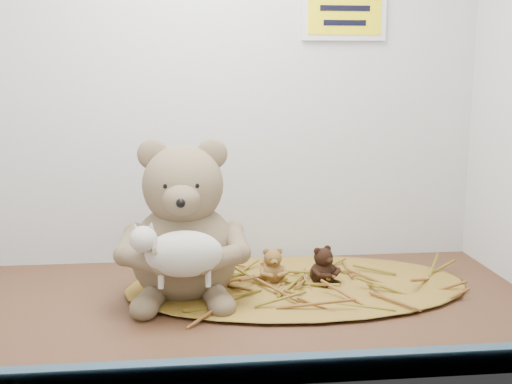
{
  "coord_description": "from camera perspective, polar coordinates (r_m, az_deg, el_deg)",
  "views": [
    {
      "loc": [
        -4.26,
        -109.58,
        42.06
      ],
      "look_at": [
        7.94,
        1.82,
        20.69
      ],
      "focal_mm": 45.0,
      "sensor_mm": 36.0,
      "label": 1
    }
  ],
  "objects": [
    {
      "name": "mini_teddy_brown",
      "position": [
        1.26,
        5.95,
        -6.35
      ],
      "size": [
        8.5,
        8.61,
        7.51
      ],
      "primitive_type": null,
      "rotation": [
        0.0,
        0.0,
        0.55
      ],
      "color": "black",
      "rests_on": "straw_bed"
    },
    {
      "name": "alcove_shell",
      "position": [
        1.19,
        -4.29,
        12.19
      ],
      "size": [
        120.4,
        60.2,
        90.4
      ],
      "color": "#482918",
      "rests_on": "ground"
    },
    {
      "name": "straw_bed",
      "position": [
        1.27,
        3.7,
        -8.24
      ],
      "size": [
        67.12,
        38.97,
        1.3
      ],
      "primitive_type": "ellipsoid",
      "color": "olive",
      "rests_on": "shelf_floor"
    },
    {
      "name": "mini_teddy_tan",
      "position": [
        1.26,
        1.5,
        -6.43
      ],
      "size": [
        5.88,
        6.18,
        7.01
      ],
      "primitive_type": null,
      "rotation": [
        0.0,
        0.0,
        0.04
      ],
      "color": "olive",
      "rests_on": "straw_bed"
    },
    {
      "name": "wall_sign",
      "position": [
        1.44,
        7.87,
        15.86
      ],
      "size": [
        16.0,
        1.2,
        11.0
      ],
      "primitive_type": "cube",
      "color": "yellow",
      "rests_on": "back_wall"
    },
    {
      "name": "main_teddy",
      "position": [
        1.19,
        -6.44,
        -2.47
      ],
      "size": [
        25.06,
        26.34,
        29.87
      ],
      "primitive_type": null,
      "rotation": [
        0.0,
        0.0,
        -0.04
      ],
      "color": "#866E52",
      "rests_on": "shelf_floor"
    },
    {
      "name": "toy_lamb",
      "position": [
        1.09,
        -6.41,
        -5.49
      ],
      "size": [
        17.21,
        10.51,
        11.12
      ],
      "primitive_type": null,
      "color": "beige",
      "rests_on": "main_teddy"
    },
    {
      "name": "front_rail",
      "position": [
        0.9,
        -3.01,
        -15.68
      ],
      "size": [
        119.28,
        2.2,
        3.6
      ],
      "primitive_type": "cube",
      "color": "#355265",
      "rests_on": "shelf_floor"
    }
  ]
}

